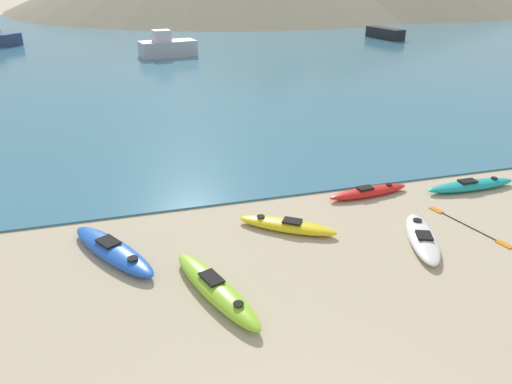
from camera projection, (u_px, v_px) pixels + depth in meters
name	position (u px, v px, depth m)	size (l,w,h in m)	color
bay_water	(130.00, 45.00, 45.81)	(160.00, 70.00, 0.06)	teal
kayak_on_sand_0	(471.00, 185.00, 16.49)	(3.22, 0.61, 0.35)	teal
kayak_on_sand_2	(287.00, 225.00, 13.98)	(2.70, 2.18, 0.33)	yellow
kayak_on_sand_3	(422.00, 238.00, 13.33)	(1.68, 2.81, 0.33)	white
kayak_on_sand_4	(113.00, 250.00, 12.71)	(2.37, 3.35, 0.38)	blue
kayak_on_sand_5	(216.00, 289.00, 11.19)	(1.72, 3.50, 0.41)	#8CCC2D
kayak_on_sand_6	(368.00, 192.00, 16.05)	(2.85, 0.81, 0.32)	red
moored_boat_0	(385.00, 33.00, 49.36)	(2.07, 4.63, 1.01)	black
moored_boat_3	(167.00, 47.00, 39.70)	(4.62, 2.61, 2.05)	#B2B2B7
loose_paddle	(468.00, 226.00, 14.21)	(0.81, 2.75, 0.03)	black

